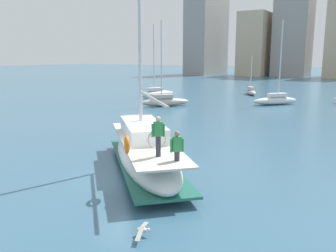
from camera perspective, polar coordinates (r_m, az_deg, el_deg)
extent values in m
plane|color=#38607A|center=(15.87, -6.16, -8.33)|extent=(400.00, 400.00, 0.00)
ellipsoid|color=silver|center=(16.64, -3.63, -4.84)|extent=(8.50, 8.47, 1.40)
cube|color=#236656|center=(16.73, -3.61, -5.88)|extent=(8.38, 8.35, 0.10)
cube|color=beige|center=(16.46, -3.66, -2.36)|extent=(8.03, 7.99, 0.08)
cube|color=silver|center=(17.07, -4.09, -0.54)|extent=(4.25, 4.24, 0.70)
cylinder|color=silver|center=(17.30, -4.62, 17.17)|extent=(0.16, 0.16, 11.26)
cylinder|color=#B7B7BC|center=(14.45, -2.61, 4.48)|extent=(4.17, 4.14, 0.12)
cylinder|color=silver|center=(20.64, -5.80, 1.78)|extent=(0.68, 0.68, 0.06)
torus|color=orange|center=(13.63, -6.64, -3.03)|extent=(0.60, 0.59, 0.70)
cylinder|color=#33333D|center=(13.61, -1.58, -3.29)|extent=(0.20, 0.20, 0.80)
cube|color=#338C4C|center=(13.45, -1.59, -0.48)|extent=(0.37, 0.37, 0.56)
sphere|color=beige|center=(13.38, -1.60, 1.15)|extent=(0.20, 0.20, 0.20)
cylinder|color=#338C4C|center=(13.42, -2.51, -0.74)|extent=(0.09, 0.09, 0.50)
cylinder|color=#338C4C|center=(13.51, -0.68, -0.65)|extent=(0.09, 0.09, 0.50)
cylinder|color=#33333D|center=(13.11, 1.45, -4.86)|extent=(0.20, 0.20, 0.35)
cube|color=#338C4C|center=(13.00, 1.46, -2.93)|extent=(0.37, 0.37, 0.56)
sphere|color=#9E7051|center=(12.91, 1.46, -1.25)|extent=(0.20, 0.20, 0.20)
cylinder|color=#338C4C|center=(12.95, 0.51, -3.20)|extent=(0.09, 0.09, 0.50)
cylinder|color=#338C4C|center=(13.06, 2.39, -3.09)|extent=(0.09, 0.09, 0.50)
torus|color=silver|center=(13.78, -1.79, -2.16)|extent=(0.58, 0.58, 0.76)
ellipsoid|color=#B7B2A8|center=(38.63, -0.47, 3.87)|extent=(4.59, 4.93, 0.88)
cube|color=#B7B2A8|center=(38.48, -0.86, 4.80)|extent=(2.08, 2.19, 0.40)
cylinder|color=silver|center=(38.22, -1.08, 10.58)|extent=(0.14, 0.14, 8.14)
ellipsoid|color=silver|center=(41.58, 16.86, 3.91)|extent=(4.56, 5.01, 0.89)
cube|color=silver|center=(41.67, 17.22, 4.80)|extent=(2.07, 2.21, 0.40)
cylinder|color=silver|center=(41.54, 17.69, 10.25)|extent=(0.14, 0.14, 8.35)
ellipsoid|color=#B7B2A8|center=(51.93, 13.20, 5.33)|extent=(3.17, 4.39, 0.72)
cube|color=#B7B2A8|center=(52.10, 13.18, 5.96)|extent=(1.49, 1.89, 0.40)
cylinder|color=silver|center=(52.08, 13.26, 8.35)|extent=(0.12, 0.12, 4.73)
ellipsoid|color=silver|center=(47.34, -1.83, 5.19)|extent=(3.21, 5.66, 0.90)
cube|color=silver|center=(47.12, -2.11, 5.96)|extent=(1.59, 2.38, 0.40)
cylinder|color=silver|center=(46.85, -2.29, 10.91)|extent=(0.14, 0.14, 8.53)
ellipsoid|color=silver|center=(10.98, -4.20, -16.35)|extent=(0.40, 0.30, 0.16)
sphere|color=silver|center=(10.93, -3.20, -16.31)|extent=(0.11, 0.11, 0.11)
cone|color=gold|center=(10.92, -2.86, -16.39)|extent=(0.08, 0.06, 0.04)
cube|color=#9E9993|center=(11.24, -3.81, -15.57)|extent=(0.35, 0.61, 0.15)
cube|color=#9E9993|center=(10.72, -4.61, -16.98)|extent=(0.35, 0.61, 0.15)
cube|color=gray|center=(112.65, 6.29, 14.62)|extent=(6.97, 17.63, 24.95)
cube|color=#C6AD8E|center=(107.75, 13.99, 12.59)|extent=(7.46, 13.07, 17.65)
cube|color=gray|center=(107.12, 19.62, 15.07)|extent=(9.04, 10.65, 27.96)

